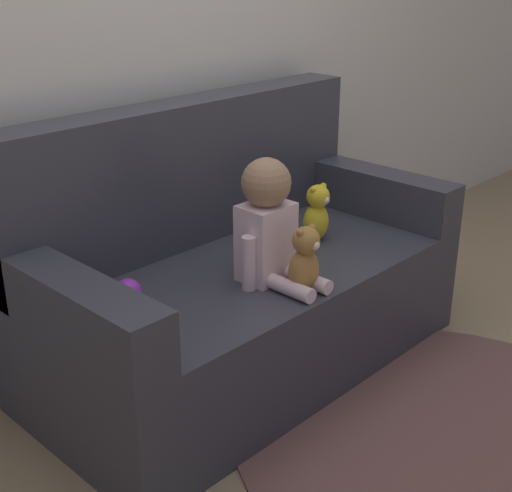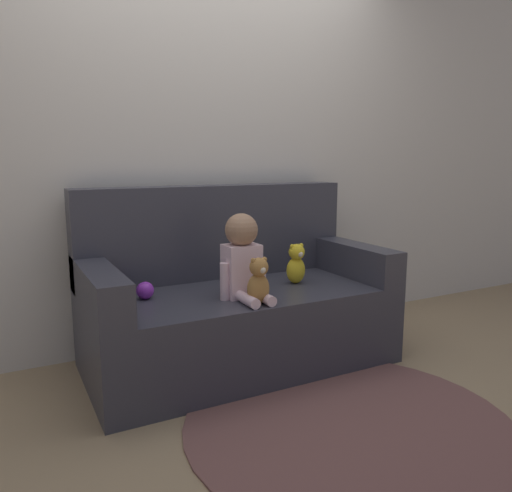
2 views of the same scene
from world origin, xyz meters
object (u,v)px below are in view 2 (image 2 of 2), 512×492
Objects in this scene: couch at (235,303)px; teddy_bear_brown at (259,282)px; plush_toy_side at (296,264)px; toy_ball at (145,290)px; person_baby at (243,258)px.

teddy_bear_brown is (-0.05, -0.39, 0.22)m from couch.
plush_toy_side is 2.57× the size of toy_ball.
person_baby is 4.82× the size of toy_ball.
teddy_bear_brown is 0.60m from toy_ball.
couch is at bearing 161.34° from plush_toy_side.
teddy_bear_brown is 2.62× the size of toy_ball.
teddy_bear_brown is (0.01, -0.16, -0.09)m from person_baby.
teddy_bear_brown is at bearing -145.38° from plush_toy_side.
couch reaches higher than toy_ball.
person_baby reaches higher than toy_ball.
couch is 3.82× the size of person_baby.
couch is 18.41× the size of toy_ball.
couch is 0.55m from toy_ball.
person_baby is (-0.06, -0.23, 0.31)m from couch.
toy_ball is (-0.48, 0.36, -0.07)m from teddy_bear_brown.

